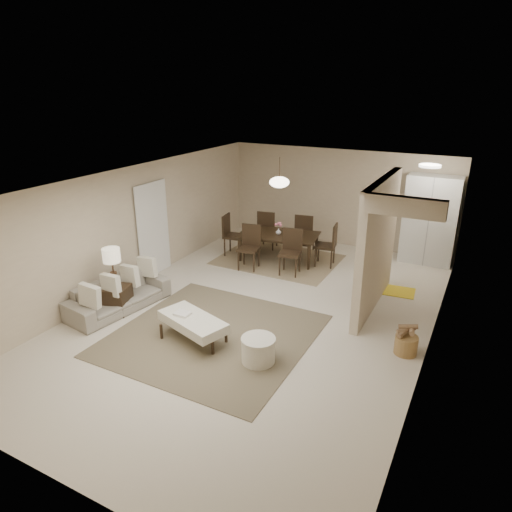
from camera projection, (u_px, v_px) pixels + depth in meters
The scene contains 22 objects.
floor at pixel (260, 312), 8.63m from camera, with size 9.00×9.00×0.00m, color beige.
ceiling at pixel (260, 181), 7.73m from camera, with size 9.00×9.00×0.00m, color white.
back_wall at pixel (339, 198), 11.90m from camera, with size 6.00×6.00×0.00m, color #BDA98F.
left_wall at pixel (132, 227), 9.48m from camera, with size 9.00×9.00×0.00m, color #BDA98F.
right_wall at pixel (437, 282), 6.88m from camera, with size 9.00×9.00×0.00m, color #BDA98F.
partition at pixel (377, 245), 8.43m from camera, with size 0.15×2.50×2.50m, color #BDA98F.
doorway at pixel (153, 230), 10.04m from camera, with size 0.04×0.90×2.04m, color black.
pantry_cabinet at pixel (430, 220), 10.67m from camera, with size 1.20×0.55×2.10m, color silver.
flush_light at pixel (430, 166), 9.40m from camera, with size 0.44×0.44×0.05m, color white.
living_rug at pixel (214, 335), 7.84m from camera, with size 3.20×3.20×0.01m, color brown.
sofa at pixel (118, 295), 8.66m from camera, with size 0.77×1.98×0.58m, color gray.
ottoman_bench at pixel (193, 322), 7.55m from camera, with size 1.34×0.91×0.44m.
side_table at pixel (117, 299), 8.56m from camera, with size 0.47×0.47×0.52m, color black.
table_lamp at pixel (112, 259), 8.27m from camera, with size 0.32×0.32×0.76m.
round_pouf at pixel (258, 350), 7.02m from camera, with size 0.54×0.54×0.42m, color beige.
wicker_basket at pixel (406, 345), 7.27m from camera, with size 0.36×0.36×0.31m, color olive.
dining_rug at pixel (278, 260), 11.17m from camera, with size 2.80×2.10×0.01m, color #8A7955.
dining_table at pixel (278, 247), 11.05m from camera, with size 1.87×1.05×0.66m, color black.
dining_chairs at pixel (278, 240), 10.99m from camera, with size 2.78×2.18×1.02m.
vase at pixel (278, 232), 10.91m from camera, with size 0.13×0.13×0.14m, color silver.
yellow_mat at pixel (392, 290), 9.52m from camera, with size 0.91×0.56×0.01m, color yellow.
pendant_light at pixel (279, 182), 10.49m from camera, with size 0.46×0.46×0.71m.
Camera 1 is at (3.49, -6.84, 4.07)m, focal length 32.00 mm.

